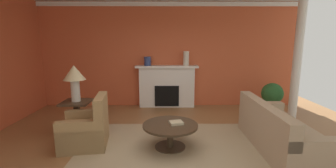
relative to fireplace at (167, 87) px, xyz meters
name	(u,v)px	position (x,y,z in m)	size (l,w,h in m)	color
ground_plane	(166,147)	(-0.03, -2.69, -0.58)	(9.40, 9.40, 0.00)	olive
wall_fireplace	(166,55)	(-0.03, 0.21, 0.93)	(7.83, 0.12, 3.03)	#C65633
crown_moulding	(166,4)	(-0.03, 0.13, 2.37)	(7.83, 0.08, 0.12)	white
area_rug	(170,147)	(0.05, -2.71, -0.57)	(3.31, 2.40, 0.01)	tan
fireplace	(167,87)	(0.00, 0.00, 0.00)	(1.80, 0.35, 1.23)	white
sofa	(279,134)	(2.01, -2.79, -0.28)	(0.90, 2.10, 0.85)	tan
armchair_near_window	(87,130)	(-1.49, -2.62, -0.27)	(0.90, 0.90, 0.95)	#9E7A4C
coffee_table	(170,130)	(0.05, -2.71, -0.24)	(1.00, 1.00, 0.45)	#3D2D1E
side_table	(77,115)	(-1.88, -2.02, -0.18)	(0.56, 0.56, 0.70)	#3D2D1E
table_lamp	(74,76)	(-1.88, -2.02, 0.64)	(0.44, 0.44, 0.75)	beige
vase_mantel_left	(148,61)	(-0.55, -0.05, 0.78)	(0.20, 0.20, 0.26)	navy
vase_mantel_right	(186,58)	(0.55, -0.05, 0.85)	(0.17, 0.17, 0.41)	beige
book_red_cover	(176,123)	(0.16, -2.69, -0.11)	(0.23, 0.19, 0.04)	tan
potted_plant	(272,96)	(2.80, -0.70, -0.09)	(0.56, 0.56, 0.83)	#BCB29E
column_white	(297,59)	(3.12, -1.16, 0.93)	(0.20, 0.20, 3.03)	white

